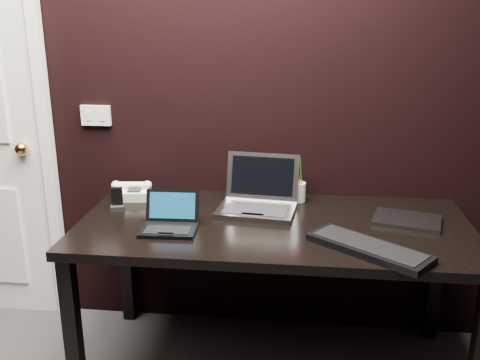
# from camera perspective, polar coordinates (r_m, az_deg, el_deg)

# --- Properties ---
(wall_back) EXTENTS (4.00, 0.00, 4.00)m
(wall_back) POSITION_cam_1_polar(r_m,az_deg,el_deg) (2.61, -2.35, 10.55)
(wall_back) COLOR black
(wall_back) RESTS_ON ground
(wall_switch) EXTENTS (0.15, 0.02, 0.10)m
(wall_switch) POSITION_cam_1_polar(r_m,az_deg,el_deg) (2.79, -15.12, 6.66)
(wall_switch) COLOR silver
(wall_switch) RESTS_ON wall_back
(desk) EXTENTS (1.70, 0.80, 0.74)m
(desk) POSITION_cam_1_polar(r_m,az_deg,el_deg) (2.36, 3.61, -6.32)
(desk) COLOR black
(desk) RESTS_ON ground
(netbook) EXTENTS (0.24, 0.21, 0.15)m
(netbook) POSITION_cam_1_polar(r_m,az_deg,el_deg) (2.27, -7.52, -4.55)
(netbook) COLOR black
(netbook) RESTS_ON desk
(silver_laptop) EXTENTS (0.37, 0.34, 0.24)m
(silver_laptop) POSITION_cam_1_polar(r_m,az_deg,el_deg) (2.46, 1.93, -2.20)
(silver_laptop) COLOR gray
(silver_laptop) RESTS_ON desk
(ext_keyboard) EXTENTS (0.48, 0.42, 0.03)m
(ext_keyboard) POSITION_cam_1_polar(r_m,az_deg,el_deg) (2.11, 13.56, -7.03)
(ext_keyboard) COLOR black
(ext_keyboard) RESTS_ON desk
(closed_laptop) EXTENTS (0.32, 0.27, 0.02)m
(closed_laptop) POSITION_cam_1_polar(r_m,az_deg,el_deg) (2.44, 17.40, -4.12)
(closed_laptop) COLOR gray
(closed_laptop) RESTS_ON desk
(desk_phone) EXTENTS (0.20, 0.17, 0.10)m
(desk_phone) POSITION_cam_1_polar(r_m,az_deg,el_deg) (2.67, -11.42, -1.17)
(desk_phone) COLOR white
(desk_phone) RESTS_ON desk
(mobile_phone) EXTENTS (0.07, 0.06, 0.11)m
(mobile_phone) POSITION_cam_1_polar(r_m,az_deg,el_deg) (2.53, -12.95, -2.24)
(mobile_phone) COLOR black
(mobile_phone) RESTS_ON desk
(pen_cup) EXTENTS (0.10, 0.10, 0.22)m
(pen_cup) POSITION_cam_1_polar(r_m,az_deg,el_deg) (2.59, 6.19, -1.18)
(pen_cup) COLOR white
(pen_cup) RESTS_ON desk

